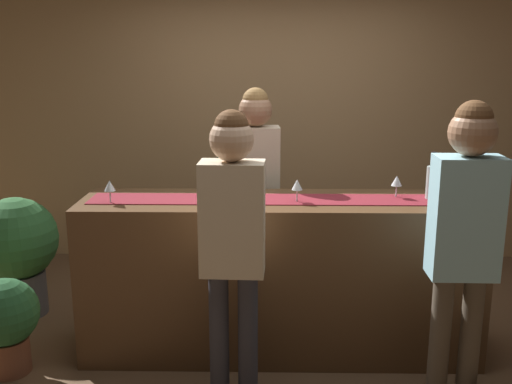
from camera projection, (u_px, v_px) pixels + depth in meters
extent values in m
plane|color=brown|center=(279.00, 349.00, 3.94)|extent=(10.00, 10.00, 0.00)
cube|color=tan|center=(276.00, 105.00, 5.45)|extent=(6.00, 0.12, 2.90)
cube|color=#543821|center=(280.00, 277.00, 3.82)|extent=(2.52, 0.60, 1.03)
cube|color=maroon|center=(280.00, 199.00, 3.70)|extent=(2.39, 0.28, 0.01)
cylinder|color=#B2C6C1|center=(432.00, 183.00, 3.69)|extent=(0.07, 0.07, 0.21)
cylinder|color=#B2C6C1|center=(434.00, 161.00, 3.66)|extent=(0.03, 0.03, 0.08)
cylinder|color=black|center=(434.00, 153.00, 3.64)|extent=(0.03, 0.03, 0.02)
cylinder|color=#194723|center=(219.00, 182.00, 3.72)|extent=(0.07, 0.07, 0.21)
cylinder|color=#194723|center=(219.00, 160.00, 3.68)|extent=(0.03, 0.03, 0.08)
cylinder|color=black|center=(219.00, 152.00, 3.67)|extent=(0.03, 0.03, 0.02)
cylinder|color=silver|center=(111.00, 203.00, 3.62)|extent=(0.06, 0.06, 0.00)
cylinder|color=silver|center=(110.00, 197.00, 3.61)|extent=(0.01, 0.01, 0.08)
cone|color=silver|center=(110.00, 186.00, 3.59)|extent=(0.07, 0.07, 0.06)
cylinder|color=silver|center=(297.00, 202.00, 3.64)|extent=(0.06, 0.06, 0.00)
cylinder|color=silver|center=(297.00, 196.00, 3.63)|extent=(0.01, 0.01, 0.08)
cone|color=silver|center=(297.00, 185.00, 3.62)|extent=(0.07, 0.07, 0.06)
cylinder|color=silver|center=(396.00, 197.00, 3.75)|extent=(0.06, 0.06, 0.00)
cylinder|color=silver|center=(396.00, 191.00, 3.74)|extent=(0.01, 0.01, 0.08)
cone|color=silver|center=(397.00, 181.00, 3.72)|extent=(0.07, 0.07, 0.06)
cylinder|color=#26262B|center=(266.00, 262.00, 4.42)|extent=(0.11, 0.11, 0.79)
cylinder|color=#26262B|center=(245.00, 263.00, 4.41)|extent=(0.11, 0.11, 0.79)
cube|color=beige|center=(255.00, 170.00, 4.25)|extent=(0.35, 0.22, 0.62)
sphere|color=#9E7051|center=(255.00, 110.00, 4.15)|extent=(0.24, 0.24, 0.24)
sphere|color=olive|center=(255.00, 101.00, 4.13)|extent=(0.18, 0.18, 0.18)
cylinder|color=brown|center=(439.00, 345.00, 3.17)|extent=(0.11, 0.11, 0.80)
cylinder|color=brown|center=(469.00, 346.00, 3.16)|extent=(0.11, 0.11, 0.80)
cube|color=#99D1E0|center=(465.00, 218.00, 3.00)|extent=(0.34, 0.21, 0.63)
sphere|color=#9E7051|center=(473.00, 132.00, 2.90)|extent=(0.24, 0.24, 0.24)
sphere|color=brown|center=(474.00, 119.00, 2.88)|extent=(0.19, 0.19, 0.19)
cylinder|color=#33333D|center=(219.00, 338.00, 3.28)|extent=(0.11, 0.11, 0.77)
cylinder|color=#33333D|center=(248.00, 338.00, 3.27)|extent=(0.11, 0.11, 0.77)
cube|color=beige|center=(232.00, 219.00, 3.11)|extent=(0.35, 0.21, 0.61)
sphere|color=#DBAD89|center=(232.00, 139.00, 3.01)|extent=(0.23, 0.23, 0.23)
sphere|color=brown|center=(231.00, 127.00, 3.00)|extent=(0.18, 0.18, 0.18)
cylinder|color=#4C4C51|center=(21.00, 293.00, 4.44)|extent=(0.38, 0.38, 0.33)
sphere|color=#2D6633|center=(16.00, 239.00, 4.34)|extent=(0.61, 0.61, 0.61)
cylinder|color=brown|center=(9.00, 355.00, 3.64)|extent=(0.25, 0.25, 0.22)
sphere|color=#23562D|center=(4.00, 312.00, 3.57)|extent=(0.41, 0.41, 0.41)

